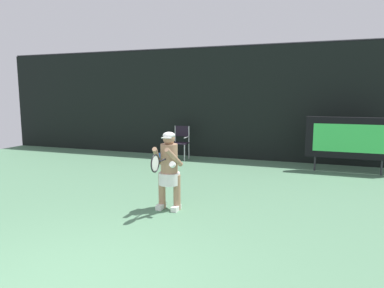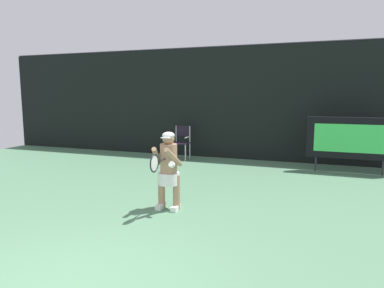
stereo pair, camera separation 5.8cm
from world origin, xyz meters
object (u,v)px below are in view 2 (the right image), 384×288
at_px(umpire_chair, 181,140).
at_px(tennis_player, 169,168).
at_px(tennis_racket, 155,163).
at_px(scoreboard, 350,138).
at_px(water_bottle, 160,157).

distance_m(umpire_chair, tennis_player, 4.98).
relative_size(umpire_chair, tennis_racket, 1.79).
xyz_separation_m(scoreboard, umpire_chair, (-4.96, 0.35, -0.33)).
bearing_deg(scoreboard, water_bottle, -178.99).
height_order(water_bottle, tennis_racket, tennis_racket).
bearing_deg(water_bottle, umpire_chair, 38.31).
xyz_separation_m(umpire_chair, tennis_racket, (1.62, -5.23, 0.34)).
bearing_deg(tennis_player, umpire_chair, 109.07).
bearing_deg(tennis_racket, scoreboard, 59.47).
relative_size(umpire_chair, tennis_player, 0.75).
height_order(scoreboard, tennis_racket, scoreboard).
height_order(umpire_chair, tennis_racket, tennis_racket).
bearing_deg(umpire_chair, water_bottle, -141.69).
distance_m(umpire_chair, water_bottle, 0.87).
bearing_deg(water_bottle, tennis_racket, -65.56).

